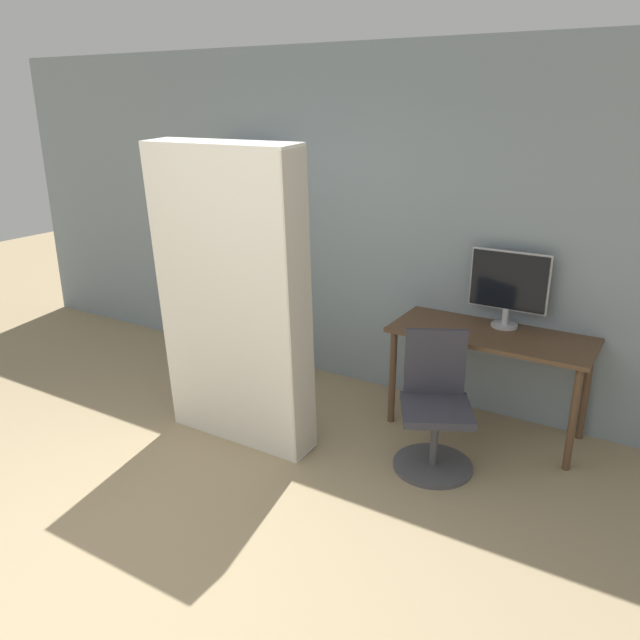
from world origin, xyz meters
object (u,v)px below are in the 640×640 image
Objects in this scene: office_chair at (435,415)px; monitor at (509,284)px; bookshelf at (246,263)px; mattress_near at (233,301)px.

monitor is at bearing 77.00° from office_chair.
bookshelf reaches higher than office_chair.
office_chair is 2.36m from bookshelf.
mattress_near is (-1.30, -0.40, 0.67)m from office_chair.
monitor is 1.92m from mattress_near.
monitor is at bearing -0.39° from bookshelf.
monitor is 0.61× the size of office_chair.
bookshelf is (-2.14, 0.82, 0.56)m from office_chair.
monitor is 0.27× the size of mattress_near.
office_chair is 0.47× the size of bookshelf.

